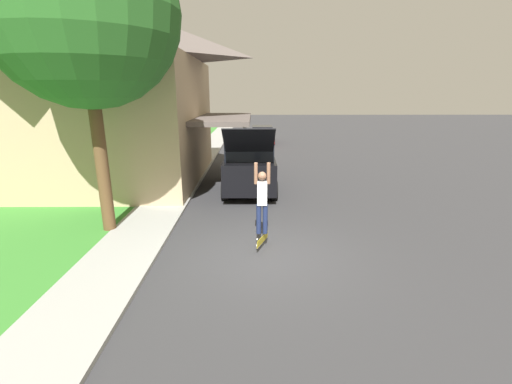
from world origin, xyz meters
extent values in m
plane|color=#333335|center=(0.00, 0.00, 0.00)|extent=(120.00, 120.00, 0.00)
cube|color=#387F2D|center=(-8.00, 6.00, 0.04)|extent=(10.00, 80.00, 0.08)
cube|color=#9E9E99|center=(-3.60, 6.00, 0.05)|extent=(1.80, 80.00, 0.10)
cube|color=tan|center=(-7.69, 8.05, 2.80)|extent=(9.81, 8.88, 5.43)
pyramid|color=#5B514C|center=(-7.69, 8.05, 6.85)|extent=(10.61, 9.68, 2.69)
cube|color=#5B514C|center=(-1.69, 8.05, 2.88)|extent=(2.60, 6.22, 0.20)
cylinder|color=silver|center=(-0.59, 5.83, 1.43)|extent=(0.16, 0.16, 2.70)
cylinder|color=brown|center=(-4.58, 1.53, 2.38)|extent=(0.36, 0.36, 4.61)
sphere|color=#286023|center=(-4.58, 1.53, 6.05)|extent=(4.96, 4.96, 4.96)
cube|color=black|center=(-0.40, 6.01, 0.94)|extent=(2.01, 4.47, 1.20)
cube|color=black|center=(-0.40, 6.13, 1.88)|extent=(1.85, 3.49, 0.68)
cylinder|color=black|center=(-1.37, 7.40, 0.37)|extent=(0.24, 0.74, 0.74)
cylinder|color=black|center=(0.56, 7.40, 0.37)|extent=(0.24, 0.74, 0.74)
cylinder|color=black|center=(-1.37, 4.63, 0.37)|extent=(0.24, 0.74, 0.74)
cylinder|color=black|center=(0.56, 4.63, 0.37)|extent=(0.24, 0.74, 0.74)
cube|color=black|center=(-0.40, 3.73, 2.43)|extent=(1.77, 1.41, 1.00)
cube|color=maroon|center=(0.49, 20.75, 0.54)|extent=(1.85, 4.40, 0.69)
cube|color=black|center=(0.49, 20.64, 1.15)|extent=(1.63, 2.29, 0.53)
cylinder|color=black|center=(-0.41, 22.07, 0.32)|extent=(0.20, 0.64, 0.64)
cylinder|color=black|center=(1.38, 22.07, 0.32)|extent=(0.20, 0.64, 0.64)
cylinder|color=black|center=(-0.41, 19.43, 0.32)|extent=(0.20, 0.64, 0.64)
cylinder|color=black|center=(1.38, 19.43, 0.32)|extent=(0.20, 0.64, 0.64)
cylinder|color=#192347|center=(-0.11, 0.27, 0.85)|extent=(0.13, 0.13, 0.79)
cylinder|color=#192347|center=(0.06, 0.27, 0.85)|extent=(0.13, 0.13, 0.79)
cube|color=silver|center=(-0.03, 0.27, 1.55)|extent=(0.25, 0.20, 0.61)
sphere|color=brown|center=(-0.03, 0.27, 2.01)|extent=(0.22, 0.22, 0.22)
cylinder|color=brown|center=(-0.19, 0.27, 2.08)|extent=(0.09, 0.09, 0.54)
cylinder|color=brown|center=(0.13, 0.27, 2.08)|extent=(0.09, 0.09, 0.54)
cube|color=#A89323|center=(-0.01, 0.26, 0.28)|extent=(0.32, 0.79, 0.21)
cylinder|color=silver|center=(0.03, 0.52, 0.37)|extent=(0.03, 0.06, 0.06)
cylinder|color=silver|center=(0.02, 0.52, 0.19)|extent=(0.03, 0.06, 0.06)
cylinder|color=silver|center=(-0.16, 0.04, 0.38)|extent=(0.03, 0.06, 0.06)
cylinder|color=silver|center=(-0.17, 0.04, 0.20)|extent=(0.03, 0.06, 0.06)
camera|label=1|loc=(-0.25, -8.11, 4.01)|focal=24.00mm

